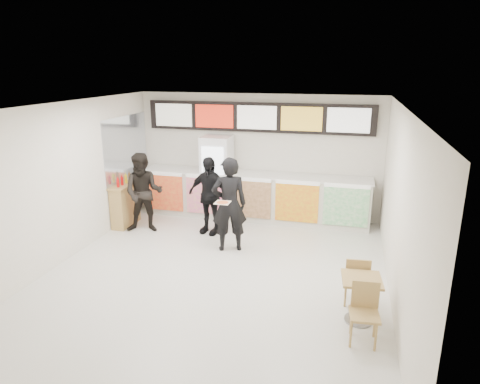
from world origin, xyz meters
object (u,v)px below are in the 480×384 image
(drinks_fridge, at_px, (217,177))
(cafe_table, at_px, (361,292))
(customer_mid, at_px, (209,195))
(customer_left, at_px, (144,193))
(customer_main, at_px, (229,205))
(condiment_ledge, at_px, (125,204))
(service_counter, at_px, (254,196))

(drinks_fridge, bearing_deg, cafe_table, -48.94)
(drinks_fridge, xyz_separation_m, cafe_table, (3.43, -3.94, -0.52))
(drinks_fridge, bearing_deg, customer_mid, -81.02)
(customer_left, bearing_deg, customer_main, -27.37)
(customer_mid, height_order, cafe_table, customer_mid)
(drinks_fridge, distance_m, customer_mid, 1.19)
(customer_left, height_order, condiment_ledge, customer_left)
(service_counter, relative_size, condiment_ledge, 4.70)
(drinks_fridge, height_order, customer_mid, drinks_fridge)
(customer_left, distance_m, cafe_table, 5.33)
(service_counter, bearing_deg, cafe_table, -57.52)
(customer_main, relative_size, cafe_table, 1.34)
(customer_mid, relative_size, cafe_table, 1.21)
(service_counter, distance_m, cafe_table, 4.66)
(customer_main, relative_size, customer_left, 1.07)
(drinks_fridge, distance_m, customer_left, 1.92)
(drinks_fridge, relative_size, condiment_ledge, 1.69)
(service_counter, relative_size, customer_mid, 3.18)
(customer_main, distance_m, cafe_table, 3.28)
(service_counter, distance_m, drinks_fridge, 1.03)
(drinks_fridge, height_order, customer_main, drinks_fridge)
(cafe_table, xyz_separation_m, condiment_ledge, (-5.32, 2.74, 0.02))
(customer_mid, bearing_deg, cafe_table, -28.28)
(condiment_ledge, bearing_deg, customer_left, -20.96)
(drinks_fridge, height_order, customer_left, drinks_fridge)
(customer_mid, xyz_separation_m, cafe_table, (3.25, -2.77, -0.39))
(cafe_table, distance_m, condiment_ledge, 5.98)
(service_counter, xyz_separation_m, drinks_fridge, (-0.93, 0.02, 0.43))
(customer_main, relative_size, customer_mid, 1.11)
(customer_main, bearing_deg, customer_left, -34.79)
(service_counter, height_order, cafe_table, service_counter)
(service_counter, xyz_separation_m, cafe_table, (2.50, -3.93, -0.09))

